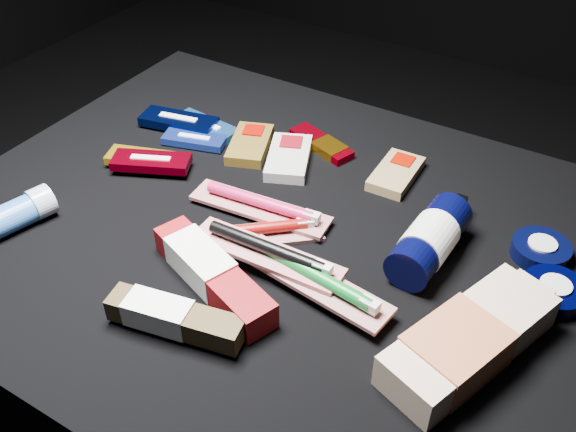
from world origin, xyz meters
The scene contains 22 objects.
ground centered at (0.00, 0.00, 0.00)m, with size 3.00×3.00×0.00m, color black.
cloth_table centered at (0.00, 0.00, 0.20)m, with size 0.98×0.78×0.40m, color black.
luna_bar_0 centered at (-0.24, 0.16, 0.41)m, with size 0.13×0.06×0.02m.
luna_bar_1 centered at (-0.23, 0.11, 0.41)m, with size 0.11×0.07×0.01m.
luna_bar_2 centered at (-0.29, 0.14, 0.41)m, with size 0.14×0.08×0.02m.
luna_bar_3 centered at (-0.27, 0.02, 0.41)m, with size 0.12×0.08×0.02m.
luna_bar_4 centered at (-0.24, 0.02, 0.42)m, with size 0.13×0.09×0.02m.
clif_bar_0 centered at (-0.15, 0.16, 0.41)m, with size 0.10×0.13×0.02m.
clif_bar_1 centered at (-0.07, 0.15, 0.41)m, with size 0.11×0.14×0.02m.
clif_bar_2 centered at (0.10, 0.20, 0.41)m, with size 0.06×0.11×0.02m.
power_bar centered at (-0.04, 0.22, 0.41)m, with size 0.13×0.08×0.02m.
lotion_bottle centered at (0.21, 0.05, 0.43)m, with size 0.07×0.20×0.06m.
cream_tin_upper centered at (0.34, 0.13, 0.41)m, with size 0.08×0.08×0.02m.
cream_tin_lower centered at (0.38, 0.06, 0.41)m, with size 0.08×0.08×0.03m.
bodywash_bottle centered at (0.31, -0.08, 0.42)m, with size 0.15×0.25×0.05m.
deodorant_stick centered at (-0.32, -0.19, 0.42)m, with size 0.07×0.12×0.05m.
toothbrush_pack_0 centered at (-0.02, -0.04, 0.41)m, with size 0.19×0.17×0.02m.
toothbrush_pack_1 centered at (-0.03, 0.01, 0.42)m, with size 0.22×0.07×0.02m.
toothbrush_pack_2 centered at (0.11, -0.08, 0.42)m, with size 0.22×0.08×0.02m.
toothbrush_pack_3 centered at (0.04, -0.08, 0.43)m, with size 0.22×0.06×0.02m.
toothpaste_carton_red centered at (-0.02, -0.14, 0.42)m, with size 0.22×0.12×0.04m.
toothpaste_carton_green centered at (-0.01, -0.23, 0.42)m, with size 0.17×0.07×0.03m.
Camera 1 is at (0.38, -0.59, 1.00)m, focal length 40.00 mm.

